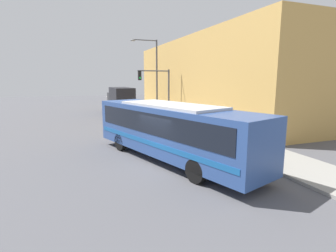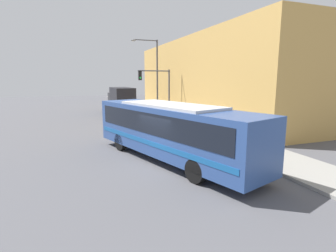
{
  "view_description": "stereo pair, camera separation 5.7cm",
  "coord_description": "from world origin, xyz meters",
  "px_view_note": "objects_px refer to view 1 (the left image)",
  "views": [
    {
      "loc": [
        -4.26,
        -11.84,
        4.29
      ],
      "look_at": [
        1.64,
        3.74,
        1.31
      ],
      "focal_mm": 28.0,
      "sensor_mm": 36.0,
      "label": 1
    },
    {
      "loc": [
        -4.21,
        -11.86,
        4.29
      ],
      "look_at": [
        1.64,
        3.74,
        1.31
      ],
      "focal_mm": 28.0,
      "sensor_mm": 36.0,
      "label": 2
    }
  ],
  "objects_px": {
    "city_bus": "(170,128)",
    "parking_meter": "(190,119)",
    "fire_hydrant": "(207,131)",
    "traffic_light_pole": "(158,86)",
    "street_lamp": "(154,72)",
    "delivery_truck": "(120,99)"
  },
  "relations": [
    {
      "from": "city_bus",
      "to": "fire_hydrant",
      "type": "distance_m",
      "value": 6.17
    },
    {
      "from": "delivery_truck",
      "to": "traffic_light_pole",
      "type": "xyz_separation_m",
      "value": [
        2.23,
        -8.46,
        1.89
      ]
    },
    {
      "from": "parking_meter",
      "to": "street_lamp",
      "type": "relative_size",
      "value": 0.15
    },
    {
      "from": "fire_hydrant",
      "to": "street_lamp",
      "type": "distance_m",
      "value": 13.12
    },
    {
      "from": "parking_meter",
      "to": "city_bus",
      "type": "bearing_deg",
      "value": -122.53
    },
    {
      "from": "city_bus",
      "to": "delivery_truck",
      "type": "height_order",
      "value": "delivery_truck"
    },
    {
      "from": "city_bus",
      "to": "traffic_light_pole",
      "type": "bearing_deg",
      "value": 56.58
    },
    {
      "from": "fire_hydrant",
      "to": "traffic_light_pole",
      "type": "bearing_deg",
      "value": 96.92
    },
    {
      "from": "parking_meter",
      "to": "delivery_truck",
      "type": "bearing_deg",
      "value": 103.18
    },
    {
      "from": "city_bus",
      "to": "parking_meter",
      "type": "relative_size",
      "value": 9.14
    },
    {
      "from": "traffic_light_pole",
      "to": "parking_meter",
      "type": "distance_m",
      "value": 6.01
    },
    {
      "from": "delivery_truck",
      "to": "traffic_light_pole",
      "type": "distance_m",
      "value": 8.95
    },
    {
      "from": "city_bus",
      "to": "delivery_truck",
      "type": "xyz_separation_m",
      "value": [
        1.24,
        20.74,
        -0.0
      ]
    },
    {
      "from": "delivery_truck",
      "to": "street_lamp",
      "type": "relative_size",
      "value": 0.93
    },
    {
      "from": "parking_meter",
      "to": "fire_hydrant",
      "type": "bearing_deg",
      "value": -90.0
    },
    {
      "from": "city_bus",
      "to": "parking_meter",
      "type": "xyz_separation_m",
      "value": [
        4.46,
        6.99,
        -0.78
      ]
    },
    {
      "from": "delivery_truck",
      "to": "city_bus",
      "type": "bearing_deg",
      "value": -93.41
    },
    {
      "from": "delivery_truck",
      "to": "traffic_light_pole",
      "type": "height_order",
      "value": "traffic_light_pole"
    },
    {
      "from": "traffic_light_pole",
      "to": "street_lamp",
      "type": "relative_size",
      "value": 0.6
    },
    {
      "from": "parking_meter",
      "to": "traffic_light_pole",
      "type": "bearing_deg",
      "value": 100.64
    },
    {
      "from": "traffic_light_pole",
      "to": "parking_meter",
      "type": "bearing_deg",
      "value": -79.36
    },
    {
      "from": "fire_hydrant",
      "to": "parking_meter",
      "type": "xyz_separation_m",
      "value": [
        -0.0,
        2.9,
        0.44
      ]
    }
  ]
}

